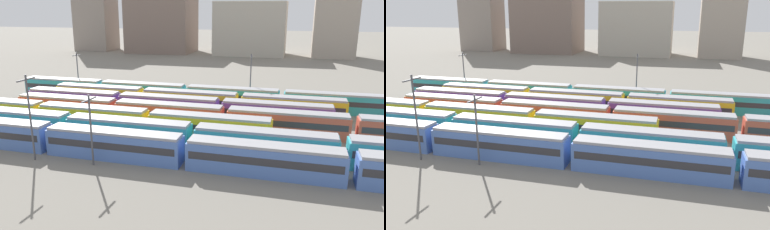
% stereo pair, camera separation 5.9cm
% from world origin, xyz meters
% --- Properties ---
extents(ground_plane, '(600.00, 600.00, 0.00)m').
position_xyz_m(ground_plane, '(0.00, 15.60, 0.00)').
color(ground_plane, slate).
extents(train_track_0, '(93.60, 3.06, 3.75)m').
position_xyz_m(train_track_0, '(36.41, 0.00, 1.90)').
color(train_track_0, '#4C70BC').
rests_on(train_track_0, ground_plane).
extents(train_track_1, '(74.70, 3.06, 3.75)m').
position_xyz_m(train_track_1, '(26.55, 5.20, 1.90)').
color(train_track_1, teal).
rests_on(train_track_1, ground_plane).
extents(train_track_2, '(55.80, 3.06, 3.75)m').
position_xyz_m(train_track_2, '(8.67, 10.40, 1.90)').
color(train_track_2, yellow).
rests_on(train_track_2, ground_plane).
extents(train_track_3, '(74.70, 3.06, 3.75)m').
position_xyz_m(train_track_3, '(28.95, 15.60, 1.90)').
color(train_track_3, '#BC4C38').
rests_on(train_track_3, ground_plane).
extents(train_track_4, '(55.80, 3.06, 3.75)m').
position_xyz_m(train_track_4, '(17.63, 20.80, 1.90)').
color(train_track_4, '#6B429E').
rests_on(train_track_4, ground_plane).
extents(train_track_5, '(55.80, 3.06, 3.75)m').
position_xyz_m(train_track_5, '(20.14, 26.00, 1.90)').
color(train_track_5, yellow).
rests_on(train_track_5, ground_plane).
extents(train_track_6, '(112.50, 3.06, 3.75)m').
position_xyz_m(train_track_6, '(36.83, 31.20, 1.90)').
color(train_track_6, teal).
rests_on(train_track_6, ground_plane).
extents(catenary_pole_0, '(0.24, 3.20, 8.84)m').
position_xyz_m(catenary_pole_0, '(16.00, -2.75, 4.95)').
color(catenary_pole_0, '#4C4C51').
rests_on(catenary_pole_0, ground_plane).
extents(catenary_pole_1, '(0.24, 3.20, 9.24)m').
position_xyz_m(catenary_pole_1, '(-8.36, 33.90, 5.15)').
color(catenary_pole_1, '#4C4C51').
rests_on(catenary_pole_1, ground_plane).
extents(catenary_pole_2, '(0.24, 3.20, 10.93)m').
position_xyz_m(catenary_pole_2, '(7.91, -3.16, 6.02)').
color(catenary_pole_2, '#4C4C51').
rests_on(catenary_pole_2, ground_plane).
extents(catenary_pole_3, '(0.24, 3.20, 10.06)m').
position_xyz_m(catenary_pole_3, '(30.45, 34.18, 5.58)').
color(catenary_pole_3, '#4C4C51').
rests_on(catenary_pole_3, ground_plane).
extents(distant_building_0, '(16.18, 14.02, 39.96)m').
position_xyz_m(distant_building_0, '(-51.91, 121.25, 19.98)').
color(distant_building_0, gray).
rests_on(distant_building_0, ground_plane).
extents(distant_building_1, '(27.69, 20.98, 26.67)m').
position_xyz_m(distant_building_1, '(-19.72, 121.25, 13.33)').
color(distant_building_1, '#7A665B').
rests_on(distant_building_1, ground_plane).
extents(distant_building_2, '(28.60, 19.27, 21.55)m').
position_xyz_m(distant_building_2, '(19.28, 121.25, 10.78)').
color(distant_building_2, '#B2A899').
rests_on(distant_building_2, ground_plane).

